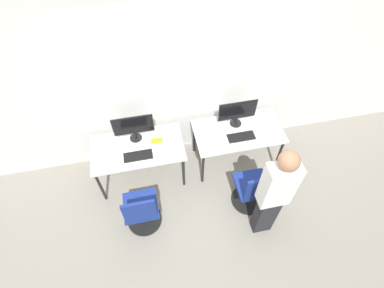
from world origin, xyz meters
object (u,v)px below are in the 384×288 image
keyboard_right (241,137)px  person_right (274,194)px  monitor_left (133,127)px  office_chair_left (142,212)px  mouse_right (260,133)px  mouse_left (157,151)px  keyboard_left (138,156)px  office_chair_right (253,191)px  monitor_right (237,112)px

keyboard_right → person_right: (0.03, -1.06, 0.23)m
monitor_left → person_right: size_ratio=0.32×
office_chair_left → mouse_right: size_ratio=10.14×
mouse_left → keyboard_right: (1.21, 0.00, -0.01)m
keyboard_left → person_right: person_right is taller
monitor_left → keyboard_right: (1.47, -0.30, -0.23)m
mouse_right → person_right: person_right is taller
person_right → office_chair_right: bearing=96.5°
mouse_left → mouse_right: size_ratio=1.00×
office_chair_left → monitor_left: bearing=86.2°
monitor_left → office_chair_left: 1.14m
keyboard_left → monitor_right: bearing=11.5°
monitor_left → mouse_right: monitor_left is taller
monitor_right → office_chair_right: monitor_right is taller
keyboard_left → keyboard_right: (1.47, 0.03, 0.00)m
mouse_left → keyboard_right: bearing=0.2°
keyboard_right → mouse_right: mouse_right is taller
monitor_left → office_chair_right: 1.85m
monitor_right → office_chair_right: bearing=-90.7°
mouse_left → office_chair_right: 1.42m
mouse_right → person_right: bearing=-103.2°
monitor_left → person_right: person_right is taller
keyboard_left → office_chair_right: 1.64m
mouse_right → office_chair_right: size_ratio=0.10×
mouse_left → monitor_left: bearing=130.8°
monitor_right → keyboard_left: bearing=-168.5°
monitor_left → person_right: (1.50, -1.36, -0.00)m
office_chair_right → person_right: size_ratio=0.53×
keyboard_left → monitor_right: size_ratio=0.70×
keyboard_left → office_chair_left: office_chair_left is taller
mouse_right → office_chair_left: bearing=-158.9°
keyboard_right → office_chair_left: bearing=-155.7°
mouse_right → monitor_right: bearing=136.7°
office_chair_left → person_right: 1.70m
monitor_left → mouse_left: bearing=-49.2°
monitor_left → keyboard_left: bearing=-90.0°
monitor_right → keyboard_right: bearing=-90.0°
monitor_left → keyboard_right: bearing=-11.5°
monitor_left → office_chair_right: bearing=-34.2°
person_right → keyboard_right: bearing=91.6°
keyboard_left → office_chair_right: size_ratio=0.43×
monitor_left → mouse_right: size_ratio=6.16×
mouse_left → monitor_right: bearing=12.9°
keyboard_right → office_chair_right: size_ratio=0.43×
monitor_right → keyboard_right: monitor_right is taller
monitor_left → person_right: bearing=-42.2°
mouse_left → person_right: (1.24, -1.05, 0.22)m
office_chair_left → office_chair_right: 1.52m
monitor_left → mouse_left: 0.46m
mouse_left → keyboard_left: bearing=-174.9°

